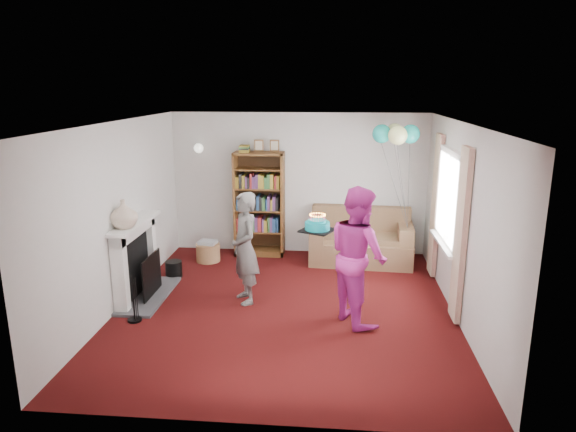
# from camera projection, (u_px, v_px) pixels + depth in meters

# --- Properties ---
(ground) EXTENTS (5.00, 5.00, 0.00)m
(ground) POSITION_uv_depth(u_px,v_px,m) (285.00, 308.00, 7.02)
(ground) COLOR black
(ground) RESTS_ON ground
(wall_back) EXTENTS (4.50, 0.02, 2.50)m
(wall_back) POSITION_uv_depth(u_px,v_px,m) (299.00, 184.00, 9.13)
(wall_back) COLOR silver
(wall_back) RESTS_ON ground
(wall_left) EXTENTS (0.02, 5.00, 2.50)m
(wall_left) POSITION_uv_depth(u_px,v_px,m) (118.00, 216.00, 6.90)
(wall_left) COLOR silver
(wall_left) RESTS_ON ground
(wall_right) EXTENTS (0.02, 5.00, 2.50)m
(wall_right) POSITION_uv_depth(u_px,v_px,m) (462.00, 223.00, 6.51)
(wall_right) COLOR silver
(wall_right) RESTS_ON ground
(ceiling) EXTENTS (4.50, 5.00, 0.01)m
(ceiling) POSITION_uv_depth(u_px,v_px,m) (285.00, 122.00, 6.39)
(ceiling) COLOR white
(ceiling) RESTS_ON wall_back
(fireplace) EXTENTS (0.55, 1.80, 1.12)m
(fireplace) POSITION_uv_depth(u_px,v_px,m) (140.00, 263.00, 7.26)
(fireplace) COLOR #3F3F42
(fireplace) RESTS_ON ground
(window_bay) EXTENTS (0.14, 2.02, 2.20)m
(window_bay) POSITION_uv_depth(u_px,v_px,m) (448.00, 215.00, 7.11)
(window_bay) COLOR white
(window_bay) RESTS_ON ground
(wall_sconce) EXTENTS (0.16, 0.23, 0.16)m
(wall_sconce) POSITION_uv_depth(u_px,v_px,m) (199.00, 148.00, 8.98)
(wall_sconce) COLOR gold
(wall_sconce) RESTS_ON ground
(bookcase) EXTENTS (0.87, 0.42, 2.05)m
(bookcase) POSITION_uv_depth(u_px,v_px,m) (259.00, 205.00, 9.07)
(bookcase) COLOR #472B14
(bookcase) RESTS_ON ground
(sofa) EXTENTS (1.71, 0.90, 0.90)m
(sofa) POSITION_uv_depth(u_px,v_px,m) (361.00, 242.00, 8.83)
(sofa) COLOR brown
(sofa) RESTS_ON ground
(wicker_basket) EXTENTS (0.41, 0.41, 0.37)m
(wicker_basket) POSITION_uv_depth(u_px,v_px,m) (208.00, 252.00, 8.84)
(wicker_basket) COLOR #9E6F49
(wicker_basket) RESTS_ON ground
(person_striped) EXTENTS (0.59, 0.68, 1.56)m
(person_striped) POSITION_uv_depth(u_px,v_px,m) (245.00, 248.00, 7.05)
(person_striped) COLOR black
(person_striped) RESTS_ON ground
(person_magenta) EXTENTS (0.99, 1.07, 1.76)m
(person_magenta) POSITION_uv_depth(u_px,v_px,m) (358.00, 255.00, 6.45)
(person_magenta) COLOR #B32382
(person_magenta) RESTS_ON ground
(birthday_cake) EXTENTS (0.39, 0.39, 0.22)m
(birthday_cake) POSITION_uv_depth(u_px,v_px,m) (317.00, 226.00, 6.61)
(birthday_cake) COLOR black
(birthday_cake) RESTS_ON ground
(balloons) EXTENTS (0.73, 0.73, 1.70)m
(balloons) POSITION_uv_depth(u_px,v_px,m) (396.00, 134.00, 7.95)
(balloons) COLOR #3F3F3F
(balloons) RESTS_ON ground
(mantel_vase) EXTENTS (0.45, 0.45, 0.38)m
(mantel_vase) POSITION_uv_depth(u_px,v_px,m) (124.00, 214.00, 6.73)
(mantel_vase) COLOR beige
(mantel_vase) RESTS_ON fireplace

